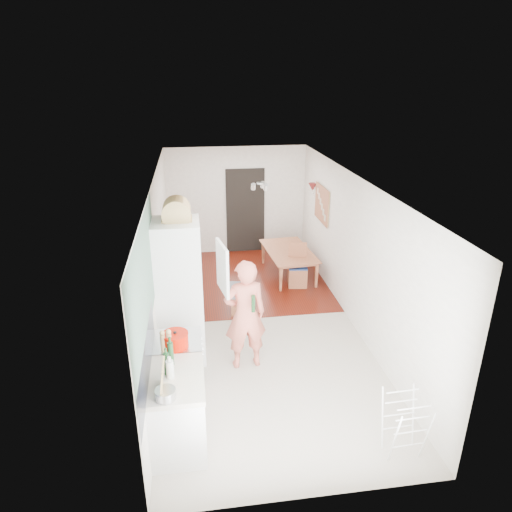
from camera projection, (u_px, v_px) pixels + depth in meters
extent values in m
cube|color=#BBB29F|center=(259.00, 324.00, 7.85)|extent=(3.20, 7.00, 0.01)
cube|color=#5F1607|center=(246.00, 279.00, 9.55)|extent=(3.20, 3.30, 0.01)
cube|color=slate|center=(145.00, 281.00, 5.11)|extent=(0.02, 3.00, 1.30)
cube|color=black|center=(147.00, 361.00, 4.87)|extent=(0.02, 1.90, 0.50)
cube|color=black|center=(245.00, 211.00, 10.70)|extent=(0.90, 0.04, 2.00)
cube|color=white|center=(178.00, 413.00, 5.18)|extent=(0.60, 0.90, 0.86)
cube|color=beige|center=(176.00, 379.00, 5.01)|extent=(0.62, 0.92, 0.06)
cube|color=white|center=(179.00, 372.00, 5.86)|extent=(0.60, 0.60, 0.88)
cube|color=#BCBCBF|center=(177.00, 341.00, 5.69)|extent=(0.60, 0.60, 0.04)
cube|color=white|center=(180.00, 293.00, 6.57)|extent=(0.66, 0.66, 2.15)
cube|color=white|center=(222.00, 268.00, 6.19)|extent=(0.14, 0.56, 0.70)
cube|color=white|center=(200.00, 261.00, 6.43)|extent=(0.02, 0.52, 0.66)
cube|color=#D6B25E|center=(322.00, 204.00, 9.22)|extent=(0.03, 0.90, 0.70)
cube|color=#AC6845|center=(321.00, 204.00, 9.22)|extent=(0.00, 0.94, 0.74)
cone|color=maroon|center=(312.00, 187.00, 9.74)|extent=(0.18, 0.18, 0.16)
imported|color=#E0705C|center=(245.00, 306.00, 6.40)|extent=(0.76, 0.54, 1.96)
imported|color=#AC6845|center=(290.00, 265.00, 9.66)|extent=(0.87, 1.43, 0.48)
cube|color=slate|center=(239.00, 290.00, 7.99)|extent=(0.45, 0.45, 0.17)
cylinder|color=#C51000|center=(175.00, 340.00, 5.51)|extent=(0.39, 0.39, 0.19)
cylinder|color=#BCBCBF|center=(166.00, 394.00, 4.65)|extent=(0.23, 0.23, 0.11)
cylinder|color=#18401D|center=(253.00, 304.00, 6.19)|extent=(0.05, 0.05, 0.25)
cylinder|color=#18401D|center=(167.00, 364.00, 4.99)|extent=(0.07, 0.07, 0.27)
cylinder|color=#18401D|center=(171.00, 354.00, 5.16)|extent=(0.08, 0.08, 0.29)
cylinder|color=silver|center=(170.00, 369.00, 4.95)|extent=(0.11, 0.11, 0.21)
cylinder|color=tan|center=(163.00, 343.00, 5.42)|extent=(0.07, 0.07, 0.22)
cylinder|color=tan|center=(169.00, 342.00, 5.43)|extent=(0.07, 0.07, 0.22)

